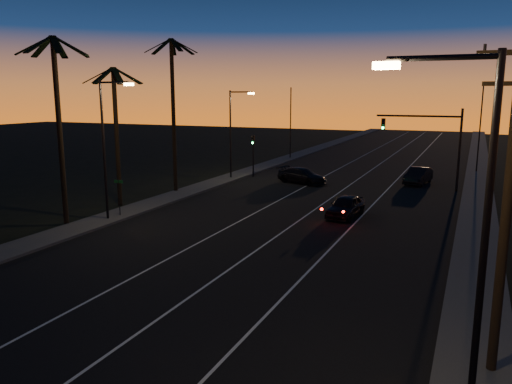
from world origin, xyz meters
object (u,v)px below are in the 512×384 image
at_px(lead_car, 346,206).
at_px(signal_mast, 431,134).
at_px(utility_pole, 508,198).
at_px(cross_car, 302,176).
at_px(right_car, 418,176).

bearing_deg(lead_car, signal_mast, 72.07).
height_order(utility_pole, signal_mast, utility_pole).
distance_m(signal_mast, cross_car, 11.82).
bearing_deg(lead_car, cross_car, 121.50).
relative_size(signal_mast, lead_car, 1.46).
height_order(lead_car, right_car, right_car).
xyz_separation_m(lead_car, right_car, (3.07, 15.19, 0.03)).
distance_m(right_car, cross_car, 10.71).
distance_m(utility_pole, lead_car, 19.81).
bearing_deg(right_car, cross_car, -158.17).
xyz_separation_m(lead_car, cross_car, (-6.87, 11.21, -0.01)).
relative_size(right_car, cross_car, 0.90).
relative_size(utility_pole, signal_mast, 1.41).
relative_size(lead_car, right_car, 1.02).
bearing_deg(utility_pole, signal_mast, 98.47).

